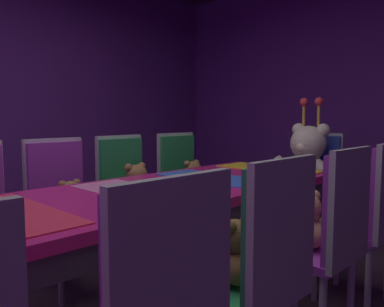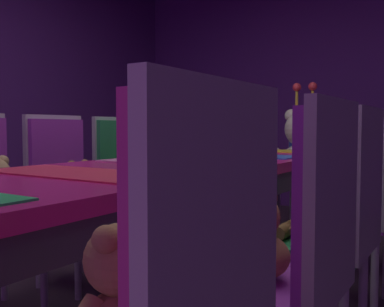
% 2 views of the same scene
% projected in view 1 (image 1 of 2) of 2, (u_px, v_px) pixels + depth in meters
% --- Properties ---
extents(wall_back, '(5.20, 0.12, 2.80)m').
position_uv_depth(wall_back, '(369.00, 92.00, 4.24)').
color(wall_back, '#59267F').
rests_on(wall_back, ground_plane).
extents(banquet_table, '(0.90, 2.95, 0.75)m').
position_uv_depth(banquet_table, '(134.00, 208.00, 2.03)').
color(banquet_table, '#C61E72').
rests_on(banquet_table, ground_plane).
extents(chair_left_2, '(0.42, 0.41, 0.98)m').
position_uv_depth(chair_left_2, '(61.00, 197.00, 2.60)').
color(chair_left_2, purple).
rests_on(chair_left_2, ground_plane).
extents(teddy_left_2, '(0.22, 0.28, 0.27)m').
position_uv_depth(teddy_left_2, '(72.00, 204.00, 2.50)').
color(teddy_left_2, olive).
rests_on(teddy_left_2, chair_left_2).
extents(chair_left_3, '(0.42, 0.41, 0.98)m').
position_uv_depth(chair_left_3, '(126.00, 186.00, 3.00)').
color(chair_left_3, '#268C4C').
rests_on(chair_left_3, ground_plane).
extents(teddy_left_3, '(0.27, 0.35, 0.33)m').
position_uv_depth(teddy_left_3, '(137.00, 188.00, 2.89)').
color(teddy_left_3, olive).
rests_on(teddy_left_3, chair_left_3).
extents(chair_left_4, '(0.42, 0.41, 0.98)m').
position_uv_depth(chair_left_4, '(182.00, 177.00, 3.42)').
color(chair_left_4, '#268C4C').
rests_on(chair_left_4, ground_plane).
extents(teddy_left_4, '(0.25, 0.32, 0.30)m').
position_uv_depth(teddy_left_4, '(194.00, 180.00, 3.32)').
color(teddy_left_4, olive).
rests_on(teddy_left_4, chair_left_4).
extents(teddy_right_1, '(0.21, 0.28, 0.26)m').
position_uv_depth(teddy_right_1, '(124.00, 307.00, 1.15)').
color(teddy_right_1, olive).
rests_on(teddy_right_1, chair_right_1).
extents(chair_right_2, '(0.42, 0.41, 0.98)m').
position_uv_depth(chair_right_2, '(264.00, 260.00, 1.46)').
color(chair_right_2, '#268C4C').
rests_on(chair_right_2, ground_plane).
extents(teddy_right_2, '(0.22, 0.29, 0.27)m').
position_uv_depth(teddy_right_2, '(234.00, 256.00, 1.56)').
color(teddy_right_2, brown).
rests_on(teddy_right_2, chair_right_2).
extents(chair_right_3, '(0.42, 0.41, 0.98)m').
position_uv_depth(chair_right_3, '(333.00, 227.00, 1.88)').
color(chair_right_3, purple).
rests_on(chair_right_3, ground_plane).
extents(teddy_right_3, '(0.24, 0.31, 0.29)m').
position_uv_depth(teddy_right_3, '(305.00, 224.00, 1.98)').
color(teddy_right_3, tan).
rests_on(teddy_right_3, chair_right_3).
extents(chair_right_4, '(0.42, 0.41, 0.98)m').
position_uv_depth(chair_right_4, '(375.00, 208.00, 2.27)').
color(chair_right_4, purple).
rests_on(chair_right_4, ground_plane).
extents(teddy_right_4, '(0.25, 0.33, 0.31)m').
position_uv_depth(teddy_right_4, '(350.00, 205.00, 2.37)').
color(teddy_right_4, tan).
rests_on(teddy_right_4, chair_right_4).
extents(throne_chair, '(0.41, 0.42, 0.98)m').
position_uv_depth(throne_chair, '(316.00, 176.00, 3.48)').
color(throne_chair, '#2D47B2').
rests_on(throne_chair, ground_plane).
extents(king_teddy_bear, '(0.65, 0.50, 0.83)m').
position_uv_depth(king_teddy_bear, '(307.00, 164.00, 3.35)').
color(king_teddy_bear, silver).
rests_on(king_teddy_bear, throne_chair).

